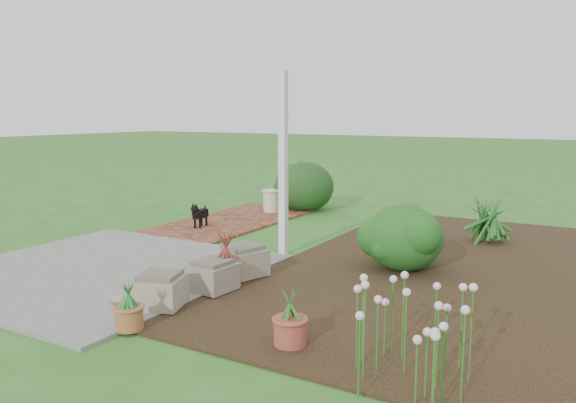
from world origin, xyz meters
The scene contains 18 objects.
ground centered at (0.00, 0.00, 0.00)m, with size 80.00×80.00×0.00m, color #2F631F.
concrete_patio centered at (-1.25, -1.75, 0.02)m, with size 3.50×3.50×0.04m, color #5C5D5A.
brick_path centered at (-1.70, 1.75, 0.02)m, with size 1.60×3.50×0.04m, color brown.
garden_bed centered at (2.50, 0.50, 0.01)m, with size 4.00×7.00×0.03m, color black.
veranda_post centered at (0.30, 0.10, 1.25)m, with size 0.10×0.10×2.50m, color white.
stone_trough_near centered at (0.35, -2.40, 0.18)m, with size 0.43×0.43×0.29m, color #74695B.
stone_trough_mid centered at (0.48, -1.72, 0.18)m, with size 0.42×0.42×0.28m, color #7F6D5F.
stone_trough_far centered at (0.45, -1.09, 0.19)m, with size 0.46×0.46×0.31m, color #716C54.
black_dog centered at (-1.79, 0.87, 0.28)m, with size 0.19×0.46×0.40m.
cream_ceramic_urn centered at (-1.56, 2.78, 0.25)m, with size 0.31×0.31×0.42m, color beige.
evergreen_shrub centered at (1.98, 0.17, 0.44)m, with size 0.97×0.97×0.82m, color #0F3A0E.
agapanthus_clump_back centered at (2.61, 2.18, 0.44)m, with size 0.92×0.92×0.83m, color #0D360D, non-canonical shape.
agapanthus_clump_front centered at (1.34, 2.23, 0.38)m, with size 0.78×0.78×0.69m, color #14390F, non-canonical shape.
pink_flower_patch centered at (2.92, -2.69, 0.38)m, with size 1.11×1.11×0.71m, color #113D0F, non-canonical shape.
terracotta_pot_bronze centered at (0.52, -1.53, 0.16)m, with size 0.33×0.33×0.26m, color #AB5439.
terracotta_pot_small_left centered at (1.93, -2.55, 0.14)m, with size 0.27×0.27×0.23m, color #984133.
terracotta_pot_small_right centered at (0.52, -2.98, 0.13)m, with size 0.25×0.25×0.21m, color #995734.
purple_flowering_bush centered at (-1.17, 3.41, 0.50)m, with size 1.19×1.19×1.01m, color black.
Camera 1 is at (4.14, -6.40, 1.94)m, focal length 35.00 mm.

